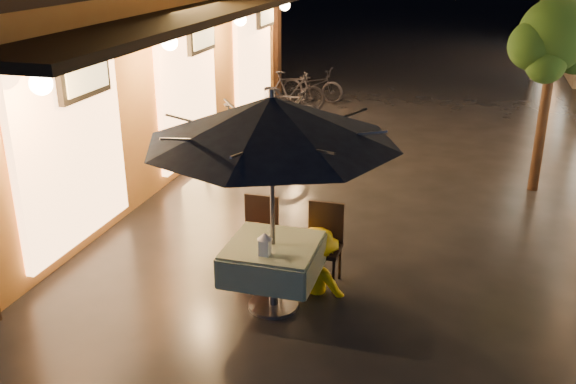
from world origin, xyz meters
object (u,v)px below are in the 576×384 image
(cafe_table, at_px, (273,260))
(person_yellow, at_px, (317,231))
(patio_umbrella, at_px, (272,120))
(bicycle_0, at_px, (255,144))
(table_lantern, at_px, (265,243))
(person_orange, at_px, (253,224))

(cafe_table, bearing_deg, person_yellow, 56.40)
(patio_umbrella, bearing_deg, cafe_table, -165.96)
(patio_umbrella, height_order, bicycle_0, patio_umbrella)
(cafe_table, relative_size, patio_umbrella, 0.37)
(table_lantern, xyz_separation_m, person_orange, (-0.41, 0.84, -0.20))
(bicycle_0, bearing_deg, person_yellow, -164.60)
(cafe_table, relative_size, person_orange, 0.69)
(bicycle_0, bearing_deg, patio_umbrella, -171.65)
(patio_umbrella, height_order, person_orange, patio_umbrella)
(patio_umbrella, bearing_deg, table_lantern, -90.00)
(cafe_table, height_order, patio_umbrella, patio_umbrella)
(patio_umbrella, relative_size, table_lantern, 10.61)
(patio_umbrella, relative_size, person_yellow, 1.80)
(patio_umbrella, bearing_deg, person_orange, 126.22)
(person_yellow, bearing_deg, person_orange, 8.81)
(cafe_table, height_order, bicycle_0, bicycle_0)
(table_lantern, distance_m, person_orange, 0.96)
(cafe_table, height_order, table_lantern, table_lantern)
(cafe_table, bearing_deg, person_orange, 126.22)
(person_orange, xyz_separation_m, bicycle_0, (-1.24, 3.76, -0.23))
(cafe_table, relative_size, table_lantern, 3.96)
(cafe_table, xyz_separation_m, bicycle_0, (-1.65, 4.32, -0.10))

